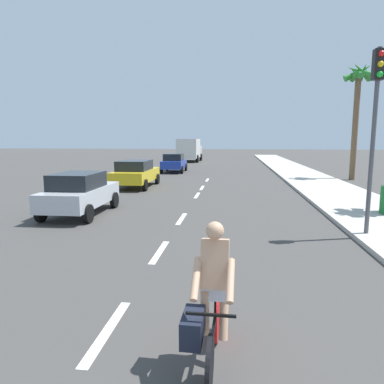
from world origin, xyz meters
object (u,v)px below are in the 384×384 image
object	(u,v)px
delivery_truck	(189,149)
palm_tree_far	(358,90)
cyclist	(210,302)
parked_car_yellow	(136,173)
traffic_signal	(376,109)
parked_car_blue	(174,162)
parked_car_silver	(80,192)

from	to	relation	value
delivery_truck	palm_tree_far	world-z (taller)	palm_tree_far
cyclist	parked_car_yellow	size ratio (longest dim) A/B	0.41
parked_car_yellow	traffic_signal	size ratio (longest dim) A/B	0.86
parked_car_yellow	delivery_truck	xyz separation A→B (m)	(0.15, 23.92, 0.66)
parked_car_blue	delivery_truck	size ratio (longest dim) A/B	0.65
parked_car_blue	cyclist	bearing A→B (deg)	-80.38
cyclist	parked_car_silver	bearing A→B (deg)	-55.57
cyclist	palm_tree_far	size ratio (longest dim) A/B	0.23
parked_car_yellow	traffic_signal	world-z (taller)	traffic_signal
palm_tree_far	cyclist	bearing A→B (deg)	-111.40
delivery_truck	traffic_signal	size ratio (longest dim) A/B	1.21
cyclist	delivery_truck	world-z (taller)	delivery_truck
parked_car_silver	delivery_truck	bearing A→B (deg)	89.28
cyclist	palm_tree_far	bearing A→B (deg)	-109.93
parked_car_silver	palm_tree_far	distance (m)	19.65
delivery_truck	traffic_signal	world-z (taller)	traffic_signal
palm_tree_far	parked_car_yellow	bearing A→B (deg)	-158.67
parked_car_yellow	traffic_signal	distance (m)	13.84
traffic_signal	cyclist	bearing A→B (deg)	-122.89
cyclist	traffic_signal	xyz separation A→B (m)	(4.04, 6.24, 2.78)
parked_car_silver	traffic_signal	world-z (taller)	traffic_signal
cyclist	parked_car_yellow	bearing A→B (deg)	-69.75
parked_car_yellow	traffic_signal	xyz separation A→B (m)	(9.47, -9.71, 2.77)
cyclist	delivery_truck	bearing A→B (deg)	-81.00
delivery_truck	traffic_signal	distance (m)	34.96
palm_tree_far	traffic_signal	xyz separation A→B (m)	(-4.32, -15.10, -2.43)
cyclist	palm_tree_far	distance (m)	23.51
parked_car_silver	palm_tree_far	xyz separation A→B (m)	(13.76, 13.02, 5.20)
parked_car_blue	traffic_signal	distance (m)	21.45
cyclist	palm_tree_far	world-z (taller)	palm_tree_far
parked_car_silver	parked_car_yellow	distance (m)	7.64
parked_car_silver	delivery_truck	xyz separation A→B (m)	(0.12, 31.56, 0.67)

